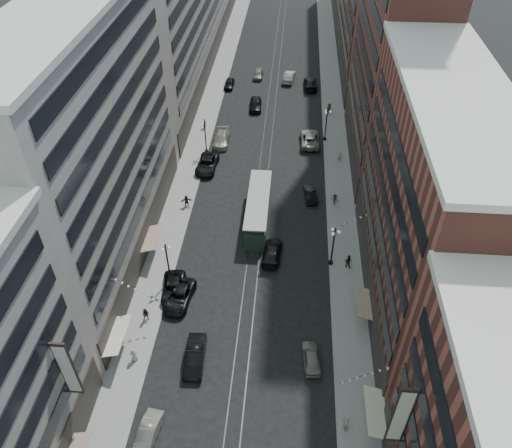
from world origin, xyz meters
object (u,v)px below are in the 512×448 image
(pedestrian_9, at_px, (329,108))
(pedestrian_extra_1, at_px, (335,199))
(pedestrian_4, at_px, (346,424))
(car_11, at_px, (310,139))
(car_4, at_px, (311,358))
(pedestrian_8, at_px, (339,156))
(lamppost_se_mid, at_px, (326,123))
(car_5, at_px, (195,356))
(lamppost_sw_mid, at_px, (205,135))
(car_extra_0, at_px, (258,74))
(streetcar, at_px, (258,210))
(pedestrian_1, at_px, (134,354))
(car_13, at_px, (256,104))
(car_10, at_px, (310,194))
(pedestrian_2, at_px, (146,315))
(car_8, at_px, (221,139))
(pedestrian_7, at_px, (348,261))
(car_2, at_px, (174,288))
(lamppost_se_far, at_px, (333,245))
(car_9, at_px, (229,84))
(car_7, at_px, (207,164))
(car_extra_2, at_px, (272,252))
(pedestrian_6, at_px, (205,123))
(car_14, at_px, (289,77))
(car_12, at_px, (310,83))
(lamppost_sw_far, at_px, (168,261))
(pedestrian_5, at_px, (186,201))
(car_extra_1, at_px, (179,296))
(car_1, at_px, (148,433))

(pedestrian_9, height_order, pedestrian_extra_1, pedestrian_9)
(pedestrian_4, distance_m, car_11, 47.44)
(car_4, height_order, pedestrian_8, pedestrian_8)
(lamppost_se_mid, relative_size, car_5, 1.08)
(lamppost_sw_mid, height_order, car_extra_0, lamppost_sw_mid)
(streetcar, height_order, pedestrian_1, streetcar)
(car_13, bearing_deg, car_10, -72.19)
(pedestrian_2, height_order, car_extra_0, pedestrian_2)
(car_8, bearing_deg, pedestrian_7, -56.44)
(car_5, bearing_deg, lamppost_se_mid, 69.42)
(car_8, bearing_deg, car_2, -93.56)
(car_2, height_order, pedestrian_8, pedestrian_8)
(pedestrian_2, bearing_deg, lamppost_se_far, 31.01)
(car_2, xyz_separation_m, car_extra_0, (5.20, 56.58, 0.01))
(car_13, bearing_deg, car_9, 122.00)
(lamppost_se_far, xyz_separation_m, pedestrian_9, (0.96, 36.96, -2.05))
(car_9, xyz_separation_m, pedestrian_9, (18.56, -9.02, 0.33))
(car_7, distance_m, car_extra_2, 20.75)
(car_13, distance_m, pedestrian_8, 21.05)
(car_4, distance_m, pedestrian_2, 17.67)
(car_4, bearing_deg, pedestrian_6, -75.36)
(car_13, distance_m, car_14, 12.99)
(car_8, xyz_separation_m, car_11, (14.02, 1.09, 0.05))
(lamppost_se_mid, xyz_separation_m, car_7, (-17.60, -9.43, -2.26))
(pedestrian_6, xyz_separation_m, pedestrian_9, (20.77, 6.72, 0.06))
(pedestrian_8, bearing_deg, car_7, 10.12)
(pedestrian_1, relative_size, car_extra_0, 0.37)
(car_7, xyz_separation_m, car_14, (11.27, 31.00, 0.04))
(pedestrian_8, bearing_deg, pedestrian_7, 90.08)
(car_2, relative_size, car_12, 0.90)
(car_2, distance_m, car_14, 56.60)
(lamppost_sw_far, xyz_separation_m, pedestrian_5, (-0.59, 13.50, -2.13))
(pedestrian_9, bearing_deg, lamppost_sw_mid, -152.42)
(car_extra_2, bearing_deg, car_extra_0, -78.78)
(car_5, xyz_separation_m, car_10, (11.30, 27.17, -0.15))
(pedestrian_2, bearing_deg, car_11, 69.10)
(lamppost_se_far, bearing_deg, car_extra_1, -157.20)
(car_5, relative_size, car_extra_2, 0.97)
(lamppost_sw_mid, xyz_separation_m, pedestrian_1, (-1.26, -37.85, -2.13))
(streetcar, height_order, pedestrian_8, streetcar)
(car_10, xyz_separation_m, pedestrian_9, (3.36, 24.27, 0.35))
(car_extra_0, distance_m, car_extra_2, 50.25)
(pedestrian_5, bearing_deg, pedestrian_1, -109.40)
(pedestrian_7, bearing_deg, pedestrian_8, -69.21)
(car_1, xyz_separation_m, car_extra_2, (9.45, 23.14, 0.06))
(car_8, height_order, pedestrian_6, pedestrian_6)
(car_9, bearing_deg, lamppost_se_mid, -43.87)
(pedestrian_4, distance_m, car_13, 59.56)
(streetcar, distance_m, car_14, 42.06)
(car_4, distance_m, car_11, 40.62)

